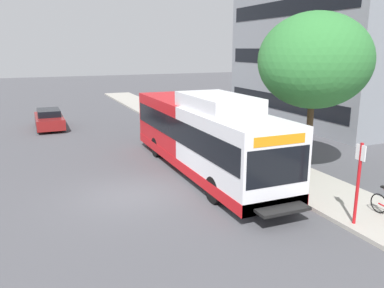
# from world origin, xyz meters

# --- Properties ---
(ground_plane) EXTENTS (120.00, 120.00, 0.00)m
(ground_plane) POSITION_xyz_m (0.00, 8.00, 0.00)
(ground_plane) COLOR #4C4C51
(sidewalk_curb) EXTENTS (3.00, 56.00, 0.14)m
(sidewalk_curb) POSITION_xyz_m (7.00, 6.00, 0.07)
(sidewalk_curb) COLOR #A8A399
(sidewalk_curb) RESTS_ON ground
(transit_bus) EXTENTS (2.58, 12.25, 3.65)m
(transit_bus) POSITION_xyz_m (3.85, 1.61, 1.70)
(transit_bus) COLOR white
(transit_bus) RESTS_ON ground
(bus_stop_sign_pole) EXTENTS (0.10, 0.36, 2.60)m
(bus_stop_sign_pole) POSITION_xyz_m (5.85, -5.43, 1.65)
(bus_stop_sign_pole) COLOR red
(bus_stop_sign_pole) RESTS_ON sidewalk_curb
(street_tree_near_stop) EXTENTS (4.78, 4.78, 6.86)m
(street_tree_near_stop) POSITION_xyz_m (8.15, -0.31, 4.96)
(street_tree_near_stop) COLOR #4C3823
(street_tree_near_stop) RESTS_ON sidewalk_curb
(parked_car_far_lane) EXTENTS (1.80, 4.50, 1.33)m
(parked_car_far_lane) POSITION_xyz_m (-1.94, 14.86, 0.66)
(parked_car_far_lane) COLOR maroon
(parked_car_far_lane) RESTS_ON ground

